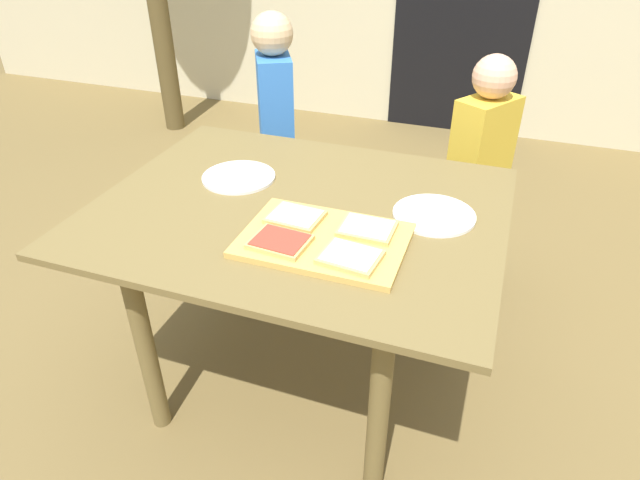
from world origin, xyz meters
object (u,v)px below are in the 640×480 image
(pizza_slice_far_left, at_px, (295,217))
(pizza_slice_near_left, at_px, (280,242))
(pizza_slice_near_right, at_px, (350,257))
(plate_white_right, at_px, (434,215))
(cutting_board, at_px, (324,240))
(plate_white_left, at_px, (239,177))
(child_left, at_px, (276,120))
(pizza_slice_far_right, at_px, (367,229))
(child_right, at_px, (479,166))
(dining_table, at_px, (299,235))

(pizza_slice_far_left, distance_m, pizza_slice_near_left, 0.13)
(pizza_slice_near_right, xyz_separation_m, plate_white_right, (0.16, 0.31, -0.02))
(pizza_slice_far_left, bearing_deg, cutting_board, -30.11)
(pizza_slice_near_right, relative_size, plate_white_left, 0.67)
(child_left, bearing_deg, pizza_slice_near_right, -57.65)
(pizza_slice_far_left, relative_size, pizza_slice_far_right, 1.05)
(cutting_board, height_order, child_right, child_right)
(cutting_board, height_order, pizza_slice_far_left, pizza_slice_far_left)
(dining_table, xyz_separation_m, child_left, (-0.42, 0.80, 0.03))
(child_left, bearing_deg, pizza_slice_near_left, -65.82)
(pizza_slice_far_left, xyz_separation_m, pizza_slice_far_right, (0.21, 0.01, 0.00))
(pizza_slice_far_left, bearing_deg, pizza_slice_near_left, -86.03)
(cutting_board, distance_m, pizza_slice_far_left, 0.12)
(pizza_slice_far_left, relative_size, plate_white_right, 0.65)
(dining_table, xyz_separation_m, cutting_board, (0.14, -0.16, 0.11))
(pizza_slice_near_right, distance_m, child_left, 1.23)
(pizza_slice_far_right, bearing_deg, dining_table, 158.85)
(dining_table, height_order, pizza_slice_near_left, pizza_slice_near_left)
(pizza_slice_near_right, height_order, child_right, child_right)
(dining_table, distance_m, cutting_board, 0.24)
(plate_white_left, bearing_deg, child_right, 41.95)
(dining_table, bearing_deg, plate_white_right, 11.29)
(pizza_slice_near_right, height_order, child_left, child_left)
(child_left, bearing_deg, pizza_slice_far_right, -53.50)
(cutting_board, height_order, pizza_slice_near_right, pizza_slice_near_right)
(pizza_slice_near_left, bearing_deg, plate_white_right, 41.26)
(pizza_slice_far_right, relative_size, pizza_slice_near_left, 0.95)
(plate_white_left, bearing_deg, cutting_board, -34.71)
(dining_table, height_order, plate_white_right, plate_white_right)
(cutting_board, distance_m, pizza_slice_far_right, 0.12)
(dining_table, height_order, child_right, child_right)
(pizza_slice_far_right, height_order, plate_white_right, pizza_slice_far_right)
(plate_white_right, bearing_deg, plate_white_left, 177.30)
(plate_white_left, bearing_deg, pizza_slice_far_left, -36.33)
(cutting_board, distance_m, child_right, 0.98)
(pizza_slice_near_left, bearing_deg, dining_table, 99.69)
(cutting_board, xyz_separation_m, child_left, (-0.56, 0.96, -0.08))
(dining_table, distance_m, pizza_slice_near_right, 0.35)
(pizza_slice_far_left, distance_m, child_left, 1.01)
(pizza_slice_near_left, height_order, plate_white_left, pizza_slice_near_left)
(plate_white_left, bearing_deg, plate_white_right, -2.70)
(pizza_slice_far_left, distance_m, pizza_slice_far_right, 0.21)
(cutting_board, bearing_deg, pizza_slice_near_right, -37.85)
(cutting_board, bearing_deg, plate_white_left, 145.29)
(plate_white_right, bearing_deg, child_right, 83.46)
(pizza_slice_near_right, height_order, plate_white_right, pizza_slice_near_right)
(pizza_slice_far_left, height_order, pizza_slice_far_right, same)
(dining_table, bearing_deg, pizza_slice_far_left, -73.05)
(cutting_board, relative_size, child_left, 0.40)
(dining_table, distance_m, child_right, 0.89)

